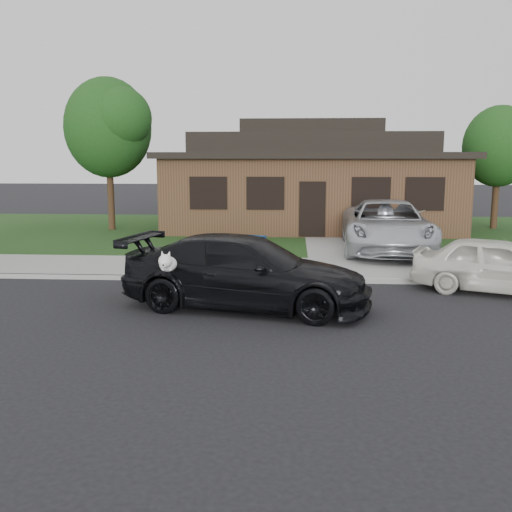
# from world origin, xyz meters

# --- Properties ---
(ground) EXTENTS (120.00, 120.00, 0.00)m
(ground) POSITION_xyz_m (0.00, 0.00, 0.00)
(ground) COLOR black
(ground) RESTS_ON ground
(sidewalk) EXTENTS (60.00, 3.00, 0.12)m
(sidewalk) POSITION_xyz_m (0.00, 5.00, 0.06)
(sidewalk) COLOR gray
(sidewalk) RESTS_ON ground
(curb) EXTENTS (60.00, 0.12, 0.12)m
(curb) POSITION_xyz_m (0.00, 3.50, 0.06)
(curb) COLOR gray
(curb) RESTS_ON ground
(lawn) EXTENTS (60.00, 13.00, 0.13)m
(lawn) POSITION_xyz_m (0.00, 13.00, 0.07)
(lawn) COLOR #193814
(lawn) RESTS_ON ground
(driveway) EXTENTS (4.50, 13.00, 0.14)m
(driveway) POSITION_xyz_m (6.00, 10.00, 0.07)
(driveway) COLOR gray
(driveway) RESTS_ON ground
(sedan) EXTENTS (5.61, 3.20, 1.53)m
(sedan) POSITION_xyz_m (2.31, 0.92, 0.77)
(sedan) COLOR black
(sedan) RESTS_ON ground
(minivan) EXTENTS (3.14, 6.14, 1.66)m
(minivan) POSITION_xyz_m (6.33, 7.88, 0.97)
(minivan) COLOR silver
(minivan) RESTS_ON driveway
(white_compact) EXTENTS (4.22, 2.96, 1.33)m
(white_compact) POSITION_xyz_m (8.12, 2.64, 0.67)
(white_compact) COLOR silver
(white_compact) RESTS_ON ground
(recycling_bin) EXTENTS (0.67, 0.67, 0.88)m
(recycling_bin) POSITION_xyz_m (2.20, 4.83, 0.57)
(recycling_bin) COLOR navy
(recycling_bin) RESTS_ON sidewalk
(house) EXTENTS (12.60, 8.60, 4.65)m
(house) POSITION_xyz_m (4.00, 15.00, 2.13)
(house) COLOR #422B1C
(house) RESTS_ON ground
(tree_0) EXTENTS (3.78, 3.60, 6.34)m
(tree_0) POSITION_xyz_m (-4.34, 12.88, 4.48)
(tree_0) COLOR #332114
(tree_0) RESTS_ON ground
(tree_1) EXTENTS (3.15, 3.00, 5.25)m
(tree_1) POSITION_xyz_m (12.14, 14.40, 3.71)
(tree_1) COLOR #332114
(tree_1) RESTS_ON ground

